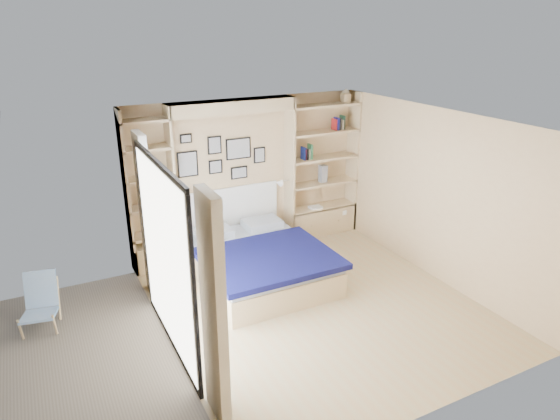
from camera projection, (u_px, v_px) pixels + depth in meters
name	position (u px, v px, depth m)	size (l,w,h in m)	color
ground	(315.00, 304.00, 6.80)	(4.50, 4.50, 0.00)	tan
room_shell	(243.00, 201.00, 7.52)	(4.50, 4.50, 4.50)	tan
bed	(258.00, 261.00, 7.38)	(1.81, 2.34, 1.07)	#D6BD84
photo_gallery	(221.00, 157.00, 7.88)	(1.48, 0.02, 0.82)	black
reading_lamps	(236.00, 189.00, 7.94)	(1.92, 0.12, 0.15)	silver
shelf_decor	(314.00, 142.00, 8.41)	(3.59, 0.23, 2.03)	#A51E1E
deck	(22.00, 386.00, 5.26)	(3.20, 4.00, 0.05)	#776858
deck_chair	(40.00, 303.00, 6.21)	(0.53, 0.74, 0.68)	tan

